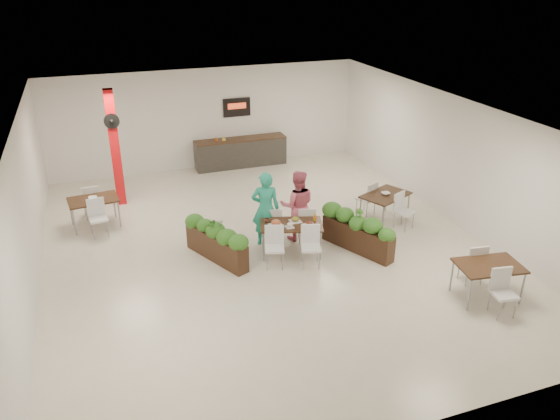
{
  "coord_description": "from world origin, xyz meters",
  "views": [
    {
      "loc": [
        -3.52,
        -10.91,
        6.14
      ],
      "look_at": [
        0.21,
        -0.43,
        1.1
      ],
      "focal_mm": 35.0,
      "sensor_mm": 36.0,
      "label": 1
    }
  ],
  "objects_px": {
    "service_counter": "(241,152)",
    "planter_left": "(216,239)",
    "main_table": "(291,228)",
    "planter_right": "(358,231)",
    "side_table_a": "(94,203)",
    "red_column": "(115,147)",
    "diner_woman": "(297,206)",
    "side_table_b": "(385,199)",
    "side_table_c": "(488,270)",
    "diner_man": "(265,209)"
  },
  "relations": [
    {
      "from": "service_counter",
      "to": "planter_left",
      "type": "height_order",
      "value": "service_counter"
    },
    {
      "from": "red_column",
      "to": "side_table_c",
      "type": "distance_m",
      "value": 9.82
    },
    {
      "from": "diner_man",
      "to": "side_table_b",
      "type": "xyz_separation_m",
      "value": [
        3.29,
        0.16,
        -0.28
      ]
    },
    {
      "from": "planter_right",
      "to": "side_table_c",
      "type": "bearing_deg",
      "value": -60.13
    },
    {
      "from": "service_counter",
      "to": "diner_man",
      "type": "distance_m",
      "value": 5.6
    },
    {
      "from": "red_column",
      "to": "side_table_b",
      "type": "bearing_deg",
      "value": -28.76
    },
    {
      "from": "service_counter",
      "to": "main_table",
      "type": "relative_size",
      "value": 1.57
    },
    {
      "from": "side_table_b",
      "to": "planter_left",
      "type": "bearing_deg",
      "value": 161.58
    },
    {
      "from": "main_table",
      "to": "diner_woman",
      "type": "bearing_deg",
      "value": 57.78
    },
    {
      "from": "diner_woman",
      "to": "side_table_a",
      "type": "bearing_deg",
      "value": -9.95
    },
    {
      "from": "diner_man",
      "to": "diner_woman",
      "type": "bearing_deg",
      "value": -162.69
    },
    {
      "from": "red_column",
      "to": "main_table",
      "type": "relative_size",
      "value": 1.68
    },
    {
      "from": "diner_man",
      "to": "side_table_b",
      "type": "distance_m",
      "value": 3.31
    },
    {
      "from": "diner_woman",
      "to": "side_table_c",
      "type": "distance_m",
      "value": 4.52
    },
    {
      "from": "diner_woman",
      "to": "side_table_a",
      "type": "distance_m",
      "value": 5.17
    },
    {
      "from": "main_table",
      "to": "side_table_c",
      "type": "xyz_separation_m",
      "value": [
        3.03,
        -3.03,
        -0.01
      ]
    },
    {
      "from": "main_table",
      "to": "side_table_c",
      "type": "height_order",
      "value": "same"
    },
    {
      "from": "diner_woman",
      "to": "planter_right",
      "type": "distance_m",
      "value": 1.56
    },
    {
      "from": "red_column",
      "to": "planter_right",
      "type": "relative_size",
      "value": 1.72
    },
    {
      "from": "side_table_c",
      "to": "side_table_a",
      "type": "bearing_deg",
      "value": 148.57
    },
    {
      "from": "side_table_b",
      "to": "side_table_c",
      "type": "relative_size",
      "value": 0.99
    },
    {
      "from": "side_table_a",
      "to": "red_column",
      "type": "bearing_deg",
      "value": 53.91
    },
    {
      "from": "main_table",
      "to": "side_table_c",
      "type": "relative_size",
      "value": 1.15
    },
    {
      "from": "main_table",
      "to": "side_table_b",
      "type": "bearing_deg",
      "value": 15.59
    },
    {
      "from": "red_column",
      "to": "diner_woman",
      "type": "height_order",
      "value": "red_column"
    },
    {
      "from": "side_table_b",
      "to": "side_table_c",
      "type": "bearing_deg",
      "value": -113.07
    },
    {
      "from": "service_counter",
      "to": "side_table_c",
      "type": "bearing_deg",
      "value": -74.95
    },
    {
      "from": "side_table_a",
      "to": "main_table",
      "type": "bearing_deg",
      "value": -42.06
    },
    {
      "from": "red_column",
      "to": "planter_right",
      "type": "distance_m",
      "value": 6.91
    },
    {
      "from": "red_column",
      "to": "service_counter",
      "type": "distance_m",
      "value": 4.56
    },
    {
      "from": "side_table_b",
      "to": "side_table_c",
      "type": "height_order",
      "value": "same"
    },
    {
      "from": "diner_man",
      "to": "planter_right",
      "type": "xyz_separation_m",
      "value": [
        1.9,
        -1.04,
        -0.41
      ]
    },
    {
      "from": "side_table_a",
      "to": "planter_right",
      "type": "bearing_deg",
      "value": -37.17
    },
    {
      "from": "side_table_b",
      "to": "planter_right",
      "type": "bearing_deg",
      "value": -164.09
    },
    {
      "from": "service_counter",
      "to": "planter_right",
      "type": "relative_size",
      "value": 1.61
    },
    {
      "from": "planter_left",
      "to": "side_table_b",
      "type": "distance_m",
      "value": 4.61
    },
    {
      "from": "planter_left",
      "to": "planter_right",
      "type": "xyz_separation_m",
      "value": [
        3.19,
        -0.68,
        -0.01
      ]
    },
    {
      "from": "service_counter",
      "to": "diner_man",
      "type": "height_order",
      "value": "service_counter"
    },
    {
      "from": "red_column",
      "to": "diner_man",
      "type": "xyz_separation_m",
      "value": [
        3.05,
        -3.64,
        -0.73
      ]
    },
    {
      "from": "main_table",
      "to": "side_table_a",
      "type": "height_order",
      "value": "same"
    },
    {
      "from": "main_table",
      "to": "planter_right",
      "type": "distance_m",
      "value": 1.57
    },
    {
      "from": "planter_right",
      "to": "side_table_a",
      "type": "bearing_deg",
      "value": 149.07
    },
    {
      "from": "diner_woman",
      "to": "planter_left",
      "type": "relative_size",
      "value": 0.95
    },
    {
      "from": "red_column",
      "to": "side_table_c",
      "type": "xyz_separation_m",
      "value": [
        6.47,
        -7.32,
        -1.01
      ]
    },
    {
      "from": "red_column",
      "to": "planter_left",
      "type": "height_order",
      "value": "red_column"
    },
    {
      "from": "side_table_a",
      "to": "side_table_c",
      "type": "xyz_separation_m",
      "value": [
        7.2,
        -6.05,
        -0.0
      ]
    },
    {
      "from": "diner_man",
      "to": "side_table_b",
      "type": "height_order",
      "value": "diner_man"
    },
    {
      "from": "red_column",
      "to": "main_table",
      "type": "distance_m",
      "value": 5.59
    },
    {
      "from": "side_table_a",
      "to": "service_counter",
      "type": "bearing_deg",
      "value": 27.34
    },
    {
      "from": "diner_man",
      "to": "side_table_c",
      "type": "bearing_deg",
      "value": 150.14
    }
  ]
}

